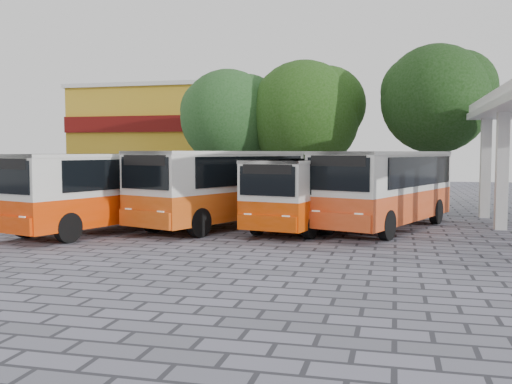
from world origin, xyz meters
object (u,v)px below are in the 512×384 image
(bus_far_left, at_px, (103,187))
(bus_far_right, at_px, (386,184))
(bus_centre_left, at_px, (222,183))
(bus_centre_right, at_px, (308,189))

(bus_far_left, relative_size, bus_far_right, 0.96)
(bus_far_left, bearing_deg, bus_centre_left, 47.51)
(bus_far_left, xyz_separation_m, bus_centre_left, (4.15, 2.37, 0.06))
(bus_far_left, relative_size, bus_centre_left, 0.96)
(bus_centre_right, height_order, bus_far_right, bus_far_right)
(bus_far_left, height_order, bus_far_right, bus_far_right)
(bus_far_right, bearing_deg, bus_centre_right, -146.65)
(bus_centre_left, relative_size, bus_centre_right, 1.14)
(bus_far_left, xyz_separation_m, bus_far_right, (10.76, 3.29, 0.06))
(bus_centre_right, bearing_deg, bus_centre_left, -163.16)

